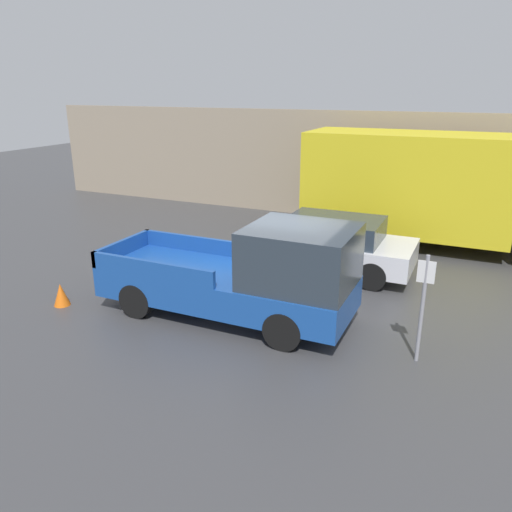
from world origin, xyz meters
The scene contains 7 objects.
ground_plane centered at (0.00, 0.00, 0.00)m, with size 60.00×60.00×0.00m, color #3D3D3F.
building_wall centered at (0.00, 8.45, 1.98)m, with size 28.00×0.15×3.95m.
pickup_truck centered at (-0.30, -0.94, 1.00)m, with size 5.48×2.03×2.18m.
car centered at (0.40, 2.68, 0.77)m, with size 4.44×1.97×1.49m.
delivery_truck centered at (2.36, 6.15, 1.84)m, with size 8.07×2.55×3.44m.
parking_sign centered at (3.21, -1.22, 1.16)m, with size 0.30×0.07×2.04m.
traffic_cone centered at (-4.52, -2.06, 0.26)m, with size 0.36×0.36×0.52m.
Camera 1 is at (3.87, -9.75, 4.76)m, focal length 35.00 mm.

